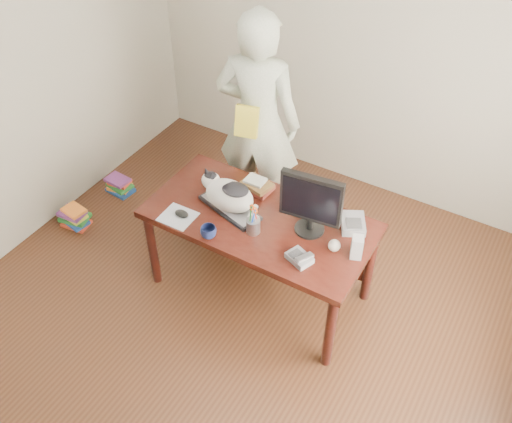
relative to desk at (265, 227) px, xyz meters
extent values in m
plane|color=black|center=(0.00, -0.68, -0.60)|extent=(4.50, 4.50, 0.00)
plane|color=beige|center=(0.00, 1.57, 0.75)|extent=(4.00, 0.00, 4.00)
cube|color=black|center=(0.00, -0.08, 0.12)|extent=(1.60, 0.80, 0.05)
cylinder|color=black|center=(-0.74, -0.42, -0.25)|extent=(0.07, 0.07, 0.70)
cylinder|color=black|center=(0.74, -0.42, -0.25)|extent=(0.07, 0.07, 0.70)
cylinder|color=black|center=(-0.74, 0.26, -0.25)|extent=(0.07, 0.07, 0.70)
cylinder|color=black|center=(0.74, 0.26, -0.25)|extent=(0.07, 0.07, 0.70)
cube|color=black|center=(0.00, 0.28, -0.20)|extent=(1.45, 0.03, 0.50)
cube|color=black|center=(-0.23, -0.11, 0.16)|extent=(0.52, 0.31, 0.02)
cube|color=#ACACB1|center=(-0.23, -0.11, 0.17)|extent=(0.48, 0.27, 0.01)
ellipsoid|color=silver|center=(-0.23, -0.11, 0.27)|extent=(0.41, 0.32, 0.23)
ellipsoid|color=silver|center=(-0.40, -0.08, 0.32)|extent=(0.16, 0.16, 0.12)
ellipsoid|color=black|center=(-0.40, -0.08, 0.36)|extent=(0.11, 0.11, 0.05)
cone|color=black|center=(-0.43, -0.08, 0.39)|extent=(0.08, 0.07, 0.08)
cone|color=black|center=(-0.37, -0.10, 0.39)|extent=(0.08, 0.07, 0.08)
ellipsoid|color=black|center=(-0.17, -0.12, 0.37)|extent=(0.23, 0.20, 0.05)
cylinder|color=silver|center=(-0.04, -0.10, 0.20)|extent=(0.07, 0.16, 0.05)
cylinder|color=black|center=(0.35, -0.01, 0.16)|extent=(0.23, 0.23, 0.02)
cylinder|color=black|center=(0.35, -0.01, 0.21)|extent=(0.05, 0.05, 0.09)
cube|color=black|center=(0.35, -0.02, 0.44)|extent=(0.42, 0.10, 0.35)
cube|color=black|center=(0.36, -0.05, 0.44)|extent=(0.38, 0.05, 0.30)
cylinder|color=gray|center=(0.03, -0.22, 0.20)|extent=(0.12, 0.12, 0.11)
cylinder|color=black|center=(0.02, -0.20, 0.29)|extent=(0.04, 0.03, 0.16)
cylinder|color=#0E3EC5|center=(0.04, -0.24, 0.29)|extent=(0.04, 0.03, 0.16)
cylinder|color=#AC1B18|center=(0.04, -0.20, 0.29)|extent=(0.02, 0.04, 0.16)
cylinder|color=#16721C|center=(0.02, -0.23, 0.29)|extent=(0.02, 0.04, 0.16)
cylinder|color=silver|center=(0.04, -0.23, 0.30)|extent=(0.01, 0.03, 0.12)
cylinder|color=silver|center=(0.05, -0.23, 0.30)|extent=(0.02, 0.02, 0.12)
torus|color=#F55A0C|center=(0.03, -0.22, 0.36)|extent=(0.05, 0.04, 0.05)
torus|color=#F55A0C|center=(0.06, -0.23, 0.36)|extent=(0.05, 0.04, 0.05)
cube|color=#B8BEC5|center=(-0.50, -0.36, 0.15)|extent=(0.24, 0.22, 0.01)
ellipsoid|color=black|center=(-0.48, -0.34, 0.17)|extent=(0.11, 0.07, 0.04)
imported|color=black|center=(-0.20, -0.41, 0.19)|extent=(0.15, 0.15, 0.09)
cube|color=slate|center=(0.42, -0.29, 0.17)|extent=(0.19, 0.17, 0.04)
cube|color=#38383B|center=(0.39, -0.29, 0.19)|extent=(0.09, 0.10, 0.01)
cube|color=silver|center=(0.46, -0.30, 0.20)|extent=(0.09, 0.14, 0.05)
cube|color=#A7A7A9|center=(0.72, -0.07, 0.23)|extent=(0.10, 0.10, 0.16)
sphere|color=white|center=(0.58, -0.10, 0.19)|extent=(0.08, 0.08, 0.08)
cube|color=#4D1A14|center=(-0.18, 0.18, 0.17)|extent=(0.24, 0.18, 0.04)
cube|color=#53391C|center=(-0.17, 0.17, 0.20)|extent=(0.24, 0.20, 0.03)
cube|color=silver|center=(-0.19, 0.18, 0.23)|extent=(0.15, 0.12, 0.02)
cube|color=slate|center=(0.59, 0.17, 0.18)|extent=(0.24, 0.26, 0.06)
cube|color=#38383B|center=(0.61, 0.15, 0.21)|extent=(0.14, 0.14, 0.01)
imported|color=white|center=(-0.47, 0.69, 0.34)|extent=(0.77, 0.60, 1.89)
cube|color=yellow|center=(-0.47, 0.52, 0.45)|extent=(0.20, 0.14, 0.25)
cube|color=red|center=(-1.75, -0.28, -0.59)|extent=(0.25, 0.19, 0.03)
cube|color=navy|center=(-1.74, -0.28, -0.56)|extent=(0.23, 0.18, 0.03)
cube|color=#227228|center=(-1.76, -0.27, -0.53)|extent=(0.27, 0.22, 0.03)
cube|color=gold|center=(-1.75, -0.28, -0.49)|extent=(0.21, 0.16, 0.03)
cube|color=#672D70|center=(-1.76, -0.29, -0.46)|extent=(0.23, 0.17, 0.03)
cube|color=orange|center=(-1.74, -0.27, -0.43)|extent=(0.21, 0.17, 0.03)
cube|color=navy|center=(-1.72, 0.27, -0.59)|extent=(0.25, 0.19, 0.03)
cube|color=orange|center=(-1.73, 0.28, -0.55)|extent=(0.22, 0.19, 0.03)
cube|color=#227228|center=(-1.71, 0.27, -0.52)|extent=(0.24, 0.19, 0.03)
cube|color=red|center=(-1.72, 0.28, -0.49)|extent=(0.21, 0.16, 0.03)
cube|color=#672D70|center=(-1.73, 0.27, -0.46)|extent=(0.22, 0.17, 0.03)
camera|label=1|loc=(1.47, -2.60, 2.85)|focal=40.00mm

